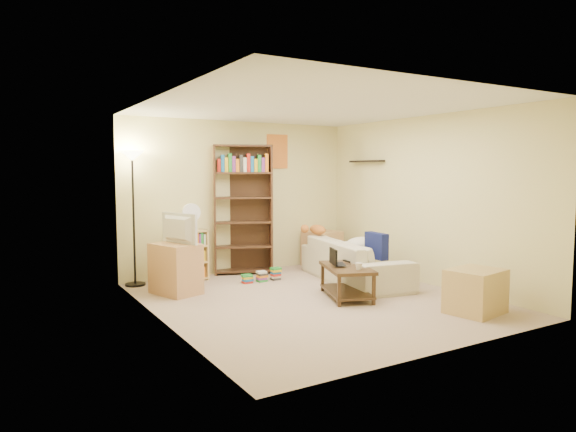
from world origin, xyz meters
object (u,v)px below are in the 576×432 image
Objects in this scene: coffee_table at (347,277)px; short_bookshelf at (188,257)px; desk_fan at (191,216)px; end_cabinet at (475,291)px; sofa at (354,261)px; tabby_cat at (315,229)px; mug at (359,266)px; television at (175,229)px; tall_bookshelf at (243,206)px; side_table at (322,249)px; floor_lamp at (133,178)px; laptop at (343,265)px; tv_stand at (176,269)px.

coffee_table is 2.50m from short_bookshelf.
desk_fan is 0.67× the size of end_cabinet.
sofa is 0.97m from tabby_cat.
television is (-1.86, 1.66, 0.43)m from mug.
end_cabinet is (0.87, -1.37, -0.01)m from coffee_table.
mug is 0.05× the size of tall_bookshelf.
mug is 0.19× the size of side_table.
tabby_cat is at bearing 72.38° from mug.
short_bookshelf is 1.26× the size of side_table.
floor_lamp is (-2.24, 2.18, 1.30)m from coffee_table.
desk_fan is at bearing -177.56° from side_table.
laptop is 0.18× the size of tall_bookshelf.
mug is at bearing -150.71° from television.
television is at bearing -128.96° from tall_bookshelf.
short_bookshelf is 1.24× the size of end_cabinet.
coffee_table is 0.51× the size of tall_bookshelf.
floor_lamp is (-0.36, 0.80, 0.68)m from television.
tv_stand is 1.51m from floor_lamp.
television is at bearing 82.61° from laptop.
short_bookshelf reaches higher than laptop.
desk_fan is (-2.03, 0.32, 0.29)m from tabby_cat.
mug is 2.57m from side_table.
side_table is at bearing -5.73° from tv_stand.
side_table is at bearing -95.73° from television.
coffee_table is at bearing 146.38° from sofa.
sofa is at bearing -102.82° from side_table.
end_cabinet is (1.34, -3.55, -0.85)m from tall_bookshelf.
desk_fan is at bearing 146.61° from coffee_table.
tv_stand is (-2.47, -0.26, -0.37)m from tabby_cat.
tabby_cat is at bearing 7.16° from laptop.
sofa reaches higher than coffee_table.
desk_fan is (0.04, -0.04, 0.62)m from short_bookshelf.
desk_fan is at bearing -15.12° from floor_lamp.
tv_stand is at bearing -166.71° from side_table.
tall_bookshelf is at bearing 49.97° from sofa.
floor_lamp is at bearing 131.19° from end_cabinet.
television is 1.70× the size of desk_fan.
end_cabinet reaches higher than coffee_table.
floor_lamp is 3.50m from side_table.
laptop is 3.28m from floor_lamp.
end_cabinet is (0.89, -1.09, -0.21)m from mug.
tall_bookshelf is (1.41, 0.80, 0.77)m from tv_stand.
desk_fan is at bearing -145.84° from tall_bookshelf.
end_cabinet is (2.31, -3.33, -0.75)m from desk_fan.
floor_lamp is at bearing 132.10° from mug.
mug is 2.50m from tv_stand.
mug is 2.71m from short_bookshelf.
floor_lamp is (-0.80, 0.22, 0.56)m from desk_fan.
desk_fan is at bearing 64.74° from laptop.
coffee_table is at bearing -145.40° from television.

